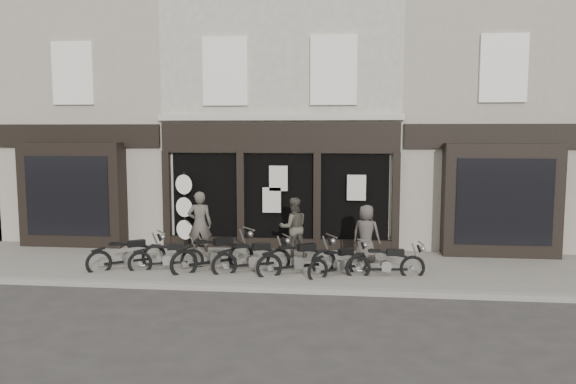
# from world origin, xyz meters

# --- Properties ---
(ground_plane) EXTENTS (90.00, 90.00, 0.00)m
(ground_plane) POSITION_xyz_m (0.00, 0.00, 0.00)
(ground_plane) COLOR #2D2B28
(ground_plane) RESTS_ON ground
(pavement) EXTENTS (30.00, 4.20, 0.12)m
(pavement) POSITION_xyz_m (0.00, 0.90, 0.06)
(pavement) COLOR #67635B
(pavement) RESTS_ON ground_plane
(kerb) EXTENTS (30.00, 0.25, 0.13)m
(kerb) POSITION_xyz_m (0.00, -1.25, 0.07)
(kerb) COLOR gray
(kerb) RESTS_ON ground_plane
(central_building) EXTENTS (7.30, 6.22, 8.34)m
(central_building) POSITION_xyz_m (0.00, 5.95, 4.08)
(central_building) COLOR #BDB7A2
(central_building) RESTS_ON ground
(neighbour_left) EXTENTS (5.60, 6.73, 8.34)m
(neighbour_left) POSITION_xyz_m (-6.35, 5.90, 4.04)
(neighbour_left) COLOR gray
(neighbour_left) RESTS_ON ground
(neighbour_right) EXTENTS (5.60, 6.73, 8.34)m
(neighbour_right) POSITION_xyz_m (6.35, 5.90, 4.04)
(neighbour_right) COLOR gray
(neighbour_right) RESTS_ON ground
(motorcycle_0) EXTENTS (1.78, 1.45, 0.99)m
(motorcycle_0) POSITION_xyz_m (-3.58, 0.09, 0.40)
(motorcycle_0) COLOR black
(motorcycle_0) RESTS_ON ground
(motorcycle_1) EXTENTS (1.84, 0.92, 0.92)m
(motorcycle_1) POSITION_xyz_m (-2.53, 0.10, 0.37)
(motorcycle_1) COLOR black
(motorcycle_1) RESTS_ON ground
(motorcycle_2) EXTENTS (1.97, 1.66, 1.11)m
(motorcycle_2) POSITION_xyz_m (-1.31, 0.16, 0.44)
(motorcycle_2) COLOR black
(motorcycle_2) RESTS_ON ground
(motorcycle_3) EXTENTS (1.92, 1.17, 0.99)m
(motorcycle_3) POSITION_xyz_m (-0.30, 0.09, 0.40)
(motorcycle_3) COLOR black
(motorcycle_3) RESTS_ON ground
(motorcycle_4) EXTENTS (1.96, 1.26, 1.03)m
(motorcycle_4) POSITION_xyz_m (0.85, 0.02, 0.41)
(motorcycle_4) COLOR black
(motorcycle_4) RESTS_ON ground
(motorcycle_5) EXTENTS (1.56, 1.38, 0.90)m
(motorcycle_5) POSITION_xyz_m (1.88, 0.03, 0.36)
(motorcycle_5) COLOR black
(motorcycle_5) RESTS_ON ground
(motorcycle_6) EXTENTS (1.96, 0.54, 0.94)m
(motorcycle_6) POSITION_xyz_m (3.03, 0.04, 0.37)
(motorcycle_6) COLOR black
(motorcycle_6) RESTS_ON ground
(man_left) EXTENTS (0.74, 0.55, 1.85)m
(man_left) POSITION_xyz_m (-2.07, 1.57, 1.05)
(man_left) COLOR #4A443C
(man_left) RESTS_ON pavement
(man_centre) EXTENTS (0.98, 0.86, 1.68)m
(man_centre) POSITION_xyz_m (0.55, 1.85, 0.96)
(man_centre) COLOR #454138
(man_centre) RESTS_ON pavement
(man_right) EXTENTS (0.89, 0.73, 1.56)m
(man_right) POSITION_xyz_m (2.57, 1.45, 0.90)
(man_right) COLOR #433D38
(man_right) RESTS_ON pavement
(advert_sign_post) EXTENTS (0.57, 0.38, 2.43)m
(advert_sign_post) POSITION_xyz_m (-2.82, 2.63, 1.18)
(advert_sign_post) COLOR black
(advert_sign_post) RESTS_ON ground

